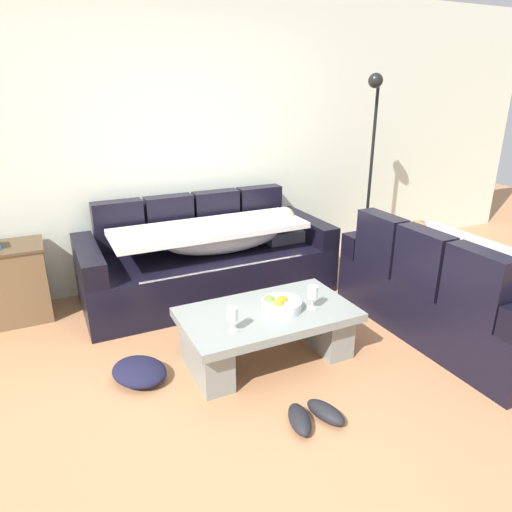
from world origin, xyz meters
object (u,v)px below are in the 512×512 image
couch_along_wall (211,259)px  side_cabinet (1,285)px  couch_near_window (452,291)px  coffee_table (267,329)px  pair_of_shoes (313,416)px  fruit_bowl (280,305)px  wine_glass_near_right (313,293)px  wine_glass_near_left (232,315)px  floor_lamp (370,161)px  crumpled_garment (139,372)px

couch_along_wall → side_cabinet: couch_along_wall is taller
couch_near_window → coffee_table: bearing=80.3°
couch_along_wall → pair_of_shoes: (-0.10, -1.94, -0.29)m
fruit_bowl → side_cabinet: size_ratio=0.39×
couch_near_window → side_cabinet: 3.61m
couch_along_wall → pair_of_shoes: 1.96m
wine_glass_near_right → coffee_table: bearing=161.4°
couch_along_wall → wine_glass_near_left: size_ratio=13.46×
floor_lamp → wine_glass_near_right: bearing=-138.4°
couch_along_wall → fruit_bowl: 1.25m
fruit_bowl → coffee_table: bearing=162.4°
couch_along_wall → crumpled_garment: size_ratio=5.59×
coffee_table → crumpled_garment: coffee_table is taller
coffee_table → wine_glass_near_right: (0.30, -0.10, 0.26)m
couch_along_wall → side_cabinet: (-1.73, 0.23, -0.01)m
wine_glass_near_left → side_cabinet: (-1.37, 1.60, -0.17)m
wine_glass_near_right → side_cabinet: (-1.99, 1.55, -0.17)m
couch_near_window → crumpled_garment: bearing=80.5°
couch_along_wall → side_cabinet: bearing=172.5°
floor_lamp → coffee_table: bearing=-145.6°
couch_near_window → crumpled_garment: 2.42m
wine_glass_near_right → floor_lamp: 2.10m
wine_glass_near_right → pair_of_shoes: bearing=-120.7°
couch_along_wall → wine_glass_near_left: couch_along_wall is taller
couch_along_wall → floor_lamp: bearing=0.3°
fruit_bowl → wine_glass_near_right: 0.24m
couch_along_wall → coffee_table: size_ratio=1.86×
coffee_table → pair_of_shoes: bearing=-95.3°
coffee_table → wine_glass_near_left: bearing=-154.7°
wine_glass_near_right → crumpled_garment: wine_glass_near_right is taller
couch_along_wall → fruit_bowl: size_ratio=7.98×
couch_along_wall → side_cabinet: 1.74m
floor_lamp → wine_glass_near_left: bearing=-146.9°
crumpled_garment → fruit_bowl: bearing=-9.9°
couch_along_wall → floor_lamp: size_ratio=1.15×
coffee_table → pair_of_shoes: 0.74m
couch_near_window → fruit_bowl: 1.42m
couch_near_window → wine_glass_near_right: couch_near_window is taller
coffee_table → wine_glass_near_left: 0.44m
wine_glass_near_right → side_cabinet: bearing=142.1°
wine_glass_near_right → pair_of_shoes: wine_glass_near_right is taller
wine_glass_near_right → floor_lamp: floor_lamp is taller
coffee_table → side_cabinet: size_ratio=1.67×
wine_glass_near_right → crumpled_garment: bearing=168.4°
pair_of_shoes → wine_glass_near_left: bearing=115.0°
side_cabinet → floor_lamp: bearing=-3.6°
couch_along_wall → crumpled_garment: couch_along_wall is taller
couch_near_window → wine_glass_near_left: (-1.82, 0.10, 0.16)m
wine_glass_near_left → floor_lamp: floor_lamp is taller
couch_along_wall → couch_near_window: bearing=-45.4°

